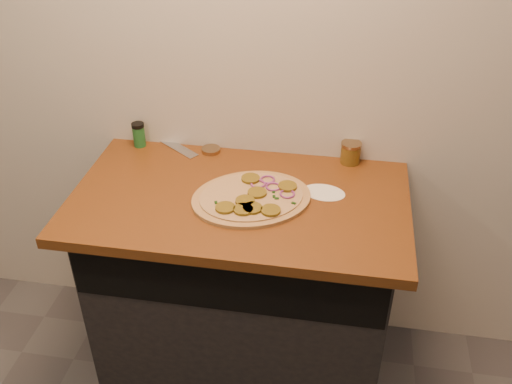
% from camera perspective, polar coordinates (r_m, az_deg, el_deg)
% --- Properties ---
extents(cabinet, '(1.10, 0.60, 0.86)m').
position_cam_1_polar(cabinet, '(2.35, -1.34, -9.47)').
color(cabinet, black).
rests_on(cabinet, ground).
extents(countertop, '(1.20, 0.70, 0.04)m').
position_cam_1_polar(countertop, '(2.04, -1.66, -0.85)').
color(countertop, brown).
rests_on(countertop, cabinet).
extents(pizza, '(0.55, 0.55, 0.03)m').
position_cam_1_polar(pizza, '(2.00, -0.37, -0.56)').
color(pizza, tan).
rests_on(pizza, countertop).
extents(chefs_knife, '(0.29, 0.23, 0.02)m').
position_cam_1_polar(chefs_knife, '(2.41, -9.19, 5.25)').
color(chefs_knife, '#B7BAC1').
rests_on(chefs_knife, countertop).
extents(mason_jar_lid, '(0.08, 0.08, 0.02)m').
position_cam_1_polar(mason_jar_lid, '(2.30, -4.52, 4.21)').
color(mason_jar_lid, '#907553').
rests_on(mason_jar_lid, countertop).
extents(salsa_jar, '(0.08, 0.08, 0.09)m').
position_cam_1_polar(salsa_jar, '(2.23, 9.44, 3.92)').
color(salsa_jar, '#9D1C0F').
rests_on(salsa_jar, countertop).
extents(spice_shaker, '(0.05, 0.05, 0.10)m').
position_cam_1_polar(spice_shaker, '(2.36, -11.64, 5.65)').
color(spice_shaker, '#1D5E28').
rests_on(spice_shaker, countertop).
extents(flour_spill, '(0.18, 0.18, 0.00)m').
position_cam_1_polar(flour_spill, '(2.06, 6.80, -0.05)').
color(flour_spill, silver).
rests_on(flour_spill, countertop).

